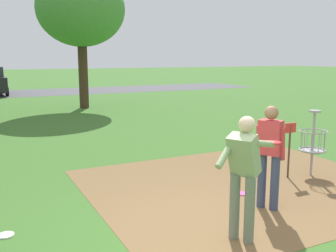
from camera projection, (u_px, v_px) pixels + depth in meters
ground_plane at (213, 241)px, 5.27m from camera, size 160.00×160.00×0.00m
dirt_tee_pad at (244, 184)px, 7.59m from camera, size 5.95×4.91×0.01m
disc_golf_basket at (310, 141)px, 8.03m from camera, size 0.98×0.58×1.39m
player_foreground_watching at (270, 151)px, 6.22m from camera, size 0.45×0.49×1.71m
player_throwing at (244, 170)px, 5.12m from camera, size 1.17×0.49×1.71m
frisbee_by_tee at (253, 166)px, 8.83m from camera, size 0.23×0.23×0.02m
frisbee_mid_grass at (243, 194)px, 7.04m from camera, size 0.22×0.22×0.02m
frisbee_far_left at (6, 235)px, 5.40m from camera, size 0.23×0.23×0.02m
tree_near_left at (81, 9)px, 18.19m from camera, size 4.16×4.16×6.48m
parking_lot_strip at (20, 93)px, 26.69m from camera, size 36.00×6.00×0.01m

